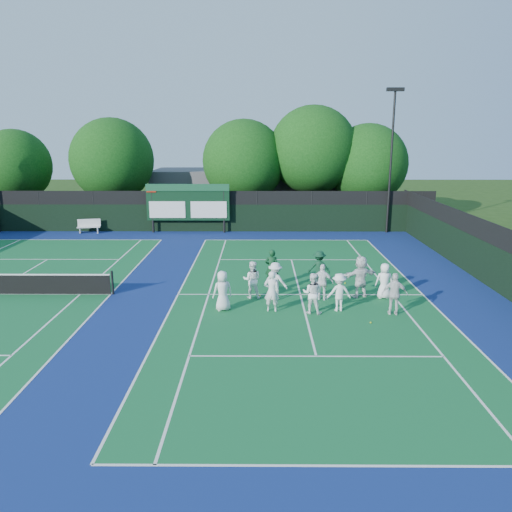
{
  "coord_description": "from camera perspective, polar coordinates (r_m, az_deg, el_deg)",
  "views": [
    {
      "loc": [
        -1.86,
        -20.29,
        6.98
      ],
      "look_at": [
        -2.0,
        3.0,
        1.3
      ],
      "focal_mm": 35.0,
      "sensor_mm": 36.0,
      "label": 1
    }
  ],
  "objects": [
    {
      "name": "player_front_0",
      "position": [
        20.27,
        -3.84,
        -3.99
      ],
      "size": [
        0.95,
        0.79,
        1.66
      ],
      "primitive_type": "imported",
      "rotation": [
        0.0,
        0.0,
        3.52
      ],
      "color": "white",
      "rests_on": "ground"
    },
    {
      "name": "light_pole_right",
      "position": [
        37.19,
        15.28,
        12.19
      ],
      "size": [
        1.2,
        0.3,
        10.12
      ],
      "color": "black",
      "rests_on": "ground"
    },
    {
      "name": "player_front_1",
      "position": [
        20.11,
        1.82,
        -4.06
      ],
      "size": [
        0.67,
        0.49,
        1.7
      ],
      "primitive_type": "imported",
      "rotation": [
        0.0,
        0.0,
        3.0
      ],
      "color": "white",
      "rests_on": "ground"
    },
    {
      "name": "tennis_ball_4",
      "position": [
        24.36,
        10.15,
        -3.08
      ],
      "size": [
        0.07,
        0.07,
        0.07
      ],
      "primitive_type": "sphere",
      "color": "#B0CF18",
      "rests_on": "ground"
    },
    {
      "name": "court_apron",
      "position": [
        22.78,
        -10.17,
        -4.35
      ],
      "size": [
        34.0,
        32.0,
        0.01
      ],
      "primitive_type": "cube",
      "color": "navy",
      "rests_on": "ground"
    },
    {
      "name": "player_front_3",
      "position": [
        20.46,
        9.46,
        -4.12
      ],
      "size": [
        1.1,
        0.75,
        1.57
      ],
      "primitive_type": "imported",
      "rotation": [
        0.0,
        0.0,
        3.31
      ],
      "color": "white",
      "rests_on": "ground"
    },
    {
      "name": "clubhouse",
      "position": [
        44.57,
        0.17,
        7.29
      ],
      "size": [
        18.0,
        6.0,
        4.0
      ],
      "primitive_type": "cube",
      "color": "#545358",
      "rests_on": "ground"
    },
    {
      "name": "tree_c",
      "position": [
        39.94,
        -1.17,
        10.53
      ],
      "size": [
        6.51,
        6.51,
        8.19
      ],
      "color": "black",
      "rests_on": "ground"
    },
    {
      "name": "ground",
      "position": [
        21.53,
        5.3,
        -5.27
      ],
      "size": [
        120.0,
        120.0,
        0.0
      ],
      "primitive_type": "plane",
      "color": "#1E390F",
      "rests_on": "ground"
    },
    {
      "name": "player_front_4",
      "position": [
        20.47,
        15.56,
        -4.21
      ],
      "size": [
        1.05,
        0.55,
        1.71
      ],
      "primitive_type": "imported",
      "rotation": [
        0.0,
        0.0,
        3.01
      ],
      "color": "silver",
      "rests_on": "ground"
    },
    {
      "name": "player_back_1",
      "position": [
        21.51,
        2.22,
        -2.91
      ],
      "size": [
        1.23,
        0.97,
        1.67
      ],
      "primitive_type": "imported",
      "rotation": [
        0.0,
        0.0,
        2.77
      ],
      "color": "silver",
      "rests_on": "ground"
    },
    {
      "name": "tennis_ball_1",
      "position": [
        23.68,
        7.96,
        -3.49
      ],
      "size": [
        0.07,
        0.07,
        0.07
      ],
      "primitive_type": "sphere",
      "color": "#B0CF18",
      "rests_on": "ground"
    },
    {
      "name": "near_court",
      "position": [
        22.47,
        5.09,
        -4.41
      ],
      "size": [
        11.05,
        23.85,
        0.01
      ],
      "color": "#125B2C",
      "rests_on": "ground"
    },
    {
      "name": "tennis_ball_0",
      "position": [
        21.53,
        -4.04,
        -5.14
      ],
      "size": [
        0.07,
        0.07,
        0.07
      ],
      "primitive_type": "sphere",
      "color": "#B0CF18",
      "rests_on": "ground"
    },
    {
      "name": "divider_fence_right",
      "position": [
        24.55,
        26.59,
        -1.01
      ],
      "size": [
        0.08,
        32.0,
        3.0
      ],
      "color": "black",
      "rests_on": "ground"
    },
    {
      "name": "back_fence",
      "position": [
        36.95,
        -6.11,
        4.88
      ],
      "size": [
        34.0,
        0.08,
        3.0
      ],
      "color": "black",
      "rests_on": "ground"
    },
    {
      "name": "player_front_2",
      "position": [
        20.02,
        6.47,
        -4.25
      ],
      "size": [
        0.96,
        0.84,
        1.67
      ],
      "primitive_type": "imported",
      "rotation": [
        0.0,
        0.0,
        2.86
      ],
      "color": "white",
      "rests_on": "ground"
    },
    {
      "name": "tree_e",
      "position": [
        40.86,
        12.79,
        10.0
      ],
      "size": [
        6.26,
        6.26,
        7.87
      ],
      "color": "black",
      "rests_on": "ground"
    },
    {
      "name": "tennis_ball_3",
      "position": [
        22.16,
        0.46,
        -4.56
      ],
      "size": [
        0.07,
        0.07,
        0.07
      ],
      "primitive_type": "sphere",
      "color": "#B0CF18",
      "rests_on": "ground"
    },
    {
      "name": "player_back_2",
      "position": [
        21.69,
        7.61,
        -2.98
      ],
      "size": [
        1.0,
        0.61,
        1.59
      ],
      "primitive_type": "imported",
      "rotation": [
        0.0,
        0.0,
        2.89
      ],
      "color": "white",
      "rests_on": "ground"
    },
    {
      "name": "player_back_4",
      "position": [
        22.41,
        14.46,
        -2.78
      ],
      "size": [
        0.78,
        0.51,
        1.58
      ],
      "primitive_type": "imported",
      "rotation": [
        0.0,
        0.0,
        3.13
      ],
      "color": "white",
      "rests_on": "ground"
    },
    {
      "name": "scoreboard",
      "position": [
        36.56,
        -7.8,
        6.05
      ],
      "size": [
        6.0,
        0.21,
        3.55
      ],
      "color": "black",
      "rests_on": "ground"
    },
    {
      "name": "tree_b",
      "position": [
        41.52,
        -15.88,
        10.29
      ],
      "size": [
        6.51,
        6.51,
        8.3
      ],
      "color": "black",
      "rests_on": "ground"
    },
    {
      "name": "tree_a",
      "position": [
        44.29,
        -25.6,
        9.14
      ],
      "size": [
        5.63,
        5.63,
        7.44
      ],
      "color": "black",
      "rests_on": "ground"
    },
    {
      "name": "bench",
      "position": [
        38.29,
        -18.55,
        3.32
      ],
      "size": [
        1.66,
        0.74,
        1.02
      ],
      "color": "silver",
      "rests_on": "ground"
    },
    {
      "name": "tree_d",
      "position": [
        40.12,
        6.74,
        11.7
      ],
      "size": [
        6.83,
        6.83,
        9.24
      ],
      "color": "black",
      "rests_on": "ground"
    },
    {
      "name": "player_back_0",
      "position": [
        21.75,
        -0.46,
        -2.72
      ],
      "size": [
        0.84,
        0.68,
        1.66
      ],
      "primitive_type": "imported",
      "rotation": [
        0.0,
        0.0,
        3.08
      ],
      "color": "white",
      "rests_on": "ground"
    },
    {
      "name": "tennis_ball_2",
      "position": [
        19.59,
        12.97,
        -7.43
      ],
      "size": [
        0.07,
        0.07,
        0.07
      ],
      "primitive_type": "sphere",
      "color": "#B0CF18",
      "rests_on": "ground"
    },
    {
      "name": "coach_left",
      "position": [
        23.52,
        1.8,
        -1.33
      ],
      "size": [
        0.66,
        0.45,
        1.76
      ],
      "primitive_type": "imported",
      "rotation": [
        0.0,
        0.0,
        3.1
      ],
      "color": "#0F391C",
      "rests_on": "ground"
    },
    {
      "name": "player_back_3",
      "position": [
        22.31,
        11.85,
        -2.32
      ],
      "size": [
        1.81,
        1.15,
        1.87
      ],
      "primitive_type": "imported",
      "rotation": [
        0.0,
        0.0,
        3.52
      ],
      "color": "white",
      "rests_on": "ground"
    },
    {
      "name": "coach_right",
      "position": [
        23.84,
        7.22,
        -1.36
      ],
      "size": [
        1.1,
        0.67,
        1.66
      ],
      "primitive_type": "imported",
      "rotation": [
        0.0,
        0.0,
        3.09
      ],
      "color": "#0F3721",
      "rests_on": "ground"
    }
  ]
}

